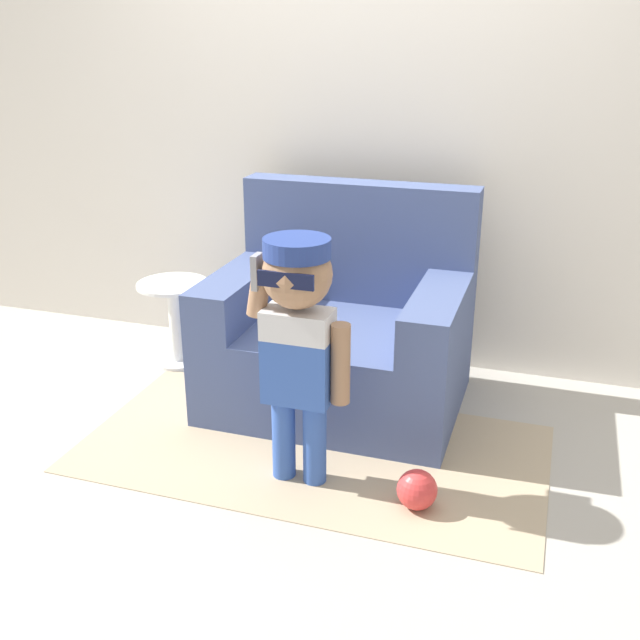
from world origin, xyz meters
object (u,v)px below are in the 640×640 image
(person_child, at_px, (298,325))
(side_table, at_px, (175,315))
(toy_ball, at_px, (417,490))
(armchair, at_px, (341,334))

(person_child, height_order, side_table, person_child)
(side_table, distance_m, toy_ball, 1.74)
(side_table, relative_size, toy_ball, 2.97)
(person_child, distance_m, side_table, 1.36)
(person_child, relative_size, side_table, 2.18)
(person_child, xyz_separation_m, side_table, (-1.00, 0.84, -0.38))
(person_child, height_order, toy_ball, person_child)
(armchair, bearing_deg, person_child, -86.15)
(person_child, bearing_deg, side_table, 139.73)
(armchair, relative_size, side_table, 2.52)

